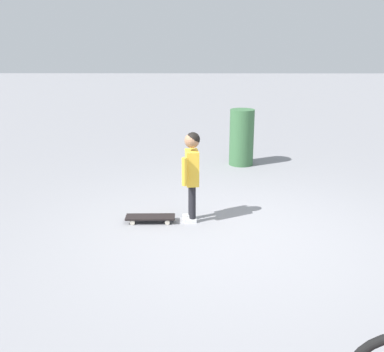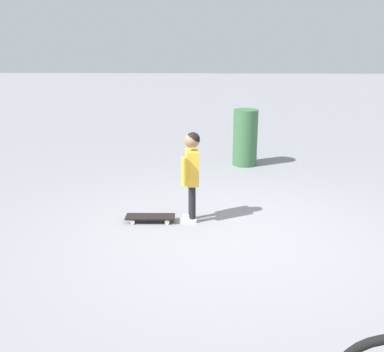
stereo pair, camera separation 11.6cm
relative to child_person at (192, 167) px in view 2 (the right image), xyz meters
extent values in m
plane|color=gray|center=(-0.48, 0.48, -0.66)|extent=(50.00, 50.00, 0.00)
cylinder|color=black|center=(-0.01, 0.05, -0.42)|extent=(0.08, 0.08, 0.42)
cube|color=white|center=(0.02, 0.06, -0.63)|extent=(0.16, 0.10, 0.05)
cylinder|color=black|center=(0.00, -0.05, -0.42)|extent=(0.08, 0.08, 0.42)
cube|color=white|center=(0.03, -0.05, -0.63)|extent=(0.16, 0.10, 0.05)
cube|color=gold|center=(0.00, 0.00, -0.01)|extent=(0.17, 0.25, 0.40)
cylinder|color=gold|center=(0.08, 0.17, -0.01)|extent=(0.06, 0.06, 0.32)
cylinder|color=gold|center=(-0.04, -0.16, -0.01)|extent=(0.06, 0.06, 0.32)
sphere|color=#9E7051|center=(0.00, 0.00, 0.31)|extent=(0.17, 0.17, 0.17)
sphere|color=black|center=(-0.01, 0.00, 0.32)|extent=(0.16, 0.16, 0.16)
cube|color=black|center=(0.49, 0.05, -0.59)|extent=(0.58, 0.20, 0.02)
cube|color=#B7B7BC|center=(0.69, 0.06, -0.61)|extent=(0.03, 0.11, 0.02)
cube|color=#B7B7BC|center=(0.29, 0.05, -0.61)|extent=(0.03, 0.11, 0.02)
cylinder|color=beige|center=(0.69, 0.13, -0.63)|extent=(0.06, 0.03, 0.06)
cylinder|color=beige|center=(0.69, -0.02, -0.63)|extent=(0.06, 0.03, 0.06)
cylinder|color=beige|center=(0.28, 0.13, -0.63)|extent=(0.06, 0.03, 0.06)
cylinder|color=beige|center=(0.29, -0.02, -0.63)|extent=(0.06, 0.03, 0.06)
cylinder|color=#38663D|center=(-0.82, -2.52, -0.18)|extent=(0.41, 0.41, 0.94)
camera|label=1|loc=(-0.04, 4.97, 1.39)|focal=42.31mm
camera|label=2|loc=(-0.16, 4.96, 1.39)|focal=42.31mm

